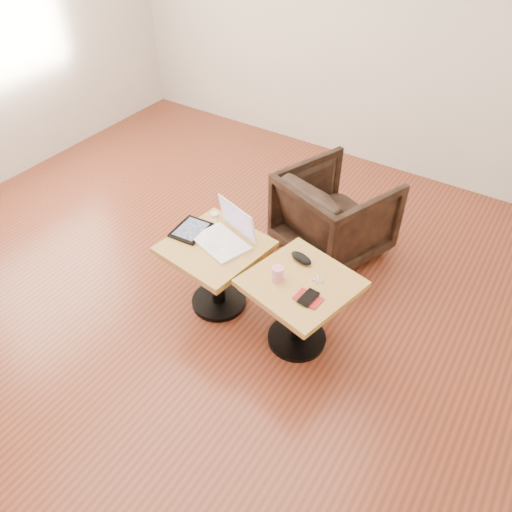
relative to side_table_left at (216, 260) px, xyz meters
The scene contains 11 objects.
room_shell 1.00m from the side_table_left, behind, with size 4.52×4.52×2.71m.
side_table_left is the anchor object (origin of this frame).
side_table_right 0.59m from the side_table_left, ahead, with size 0.66×0.66×0.50m.
laptop 0.19m from the side_table_left, 59.68° to the left, with size 0.39×0.35×0.23m.
tablet 0.25m from the side_table_left, behind, with size 0.21×0.25×0.02m.
charging_adapter 0.32m from the side_table_left, 127.22° to the left, with size 0.04×0.04×0.02m, color white.
glasses_case 0.55m from the side_table_left, 17.02° to the left, with size 0.15×0.06×0.05m, color black.
striped_cup 0.50m from the side_table_left, ahead, with size 0.07×0.07×0.09m, color #F33A80.
earbuds_tangle 0.68m from the side_table_left, ahead, with size 0.07×0.06×0.01m.
phone_on_sleeve 0.71m from the side_table_left, ahead, with size 0.15×0.13×0.02m.
armchair 0.98m from the side_table_left, 68.21° to the left, with size 0.67×0.69×0.63m, color #301F14.
Camera 1 is at (1.71, -1.82, 2.40)m, focal length 35.00 mm.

